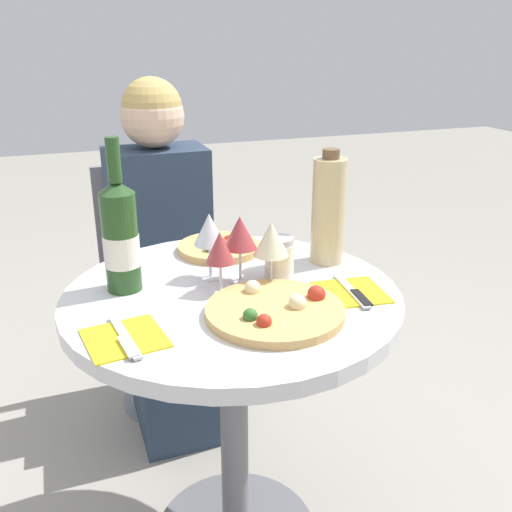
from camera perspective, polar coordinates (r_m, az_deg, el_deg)
dining_table at (r=1.42m, az=-2.32°, el=-9.99°), size 0.79×0.79×0.76m
chair_behind_diner at (r=2.14m, az=-9.52°, el=-3.42°), size 0.40×0.40×0.89m
seated_diner at (r=1.97m, az=-8.97°, el=-1.70°), size 0.33×0.44×1.20m
pizza_large at (r=1.22m, az=1.99°, el=-5.42°), size 0.30×0.30×0.05m
pizza_small_far at (r=1.57m, az=-3.73°, el=0.94°), size 0.23×0.23×0.05m
wine_bottle at (r=1.33m, az=-13.39°, el=1.90°), size 0.08×0.08×0.36m
tall_carafe at (r=1.47m, az=7.25°, el=4.56°), size 0.09×0.09×0.30m
sugar_shaker at (r=1.39m, az=2.35°, el=-0.18°), size 0.07×0.07×0.10m
wine_glass_front_right at (r=1.33m, az=1.53°, el=1.64°), size 0.08×0.08×0.16m
wine_glass_center at (r=1.35m, az=-1.62°, el=2.26°), size 0.08×0.08×0.16m
wine_glass_back_left at (r=1.37m, az=-4.69°, el=2.55°), size 0.08×0.08×0.16m
wine_glass_front_left at (r=1.30m, az=-3.63°, el=0.72°), size 0.07×0.07×0.15m
place_setting_left at (r=1.16m, az=-12.97°, el=-8.03°), size 0.17×0.19×0.01m
place_setting_right at (r=1.34m, az=9.54°, el=-3.59°), size 0.17×0.19×0.01m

